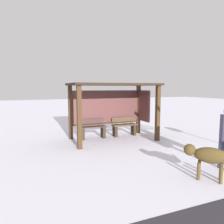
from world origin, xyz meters
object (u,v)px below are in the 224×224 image
at_px(bus_shelter, 114,98).
at_px(bench_center_inside, 124,127).
at_px(dog, 207,156).
at_px(bench_left_inside, 93,130).

relative_size(bus_shelter, bench_center_inside, 3.13).
xyz_separation_m(bus_shelter, bench_center_inside, (0.57, 0.23, -1.26)).
distance_m(bus_shelter, dog, 4.50).
xyz_separation_m(bus_shelter, bench_left_inside, (-0.82, 0.23, -1.27)).
bearing_deg(dog, bench_left_inside, 105.00).
height_order(bench_left_inside, dog, bench_left_inside).
distance_m(bus_shelter, bench_left_inside, 1.53).
relative_size(bench_left_inside, dog, 1.26).
bearing_deg(bench_left_inside, bench_center_inside, -0.08).
xyz_separation_m(bench_left_inside, bench_center_inside, (1.39, -0.00, 0.01)).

